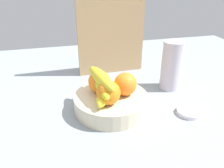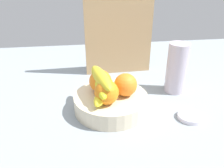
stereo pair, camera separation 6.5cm
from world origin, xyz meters
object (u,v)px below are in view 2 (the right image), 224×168
Objects in this scene: fruit_bowl at (112,102)px; orange_center at (107,92)px; banana_bunch at (102,85)px; jar_lid at (190,116)px; orange_front_right at (100,81)px; orange_front_left at (126,85)px; cutting_board at (119,32)px; thermos_tumbler at (177,68)px.

orange_center reaches higher than fruit_bowl.
banana_bunch is 28.84cm from jar_lid.
fruit_bowl is 3.25× the size of orange_front_right.
orange_front_left is at bearing -5.48° from fruit_bowl.
cutting_board is 1.96× the size of thermos_tumbler.
orange_center is 36.22cm from cutting_board.
orange_front_left is at bearing 157.26° from jar_lid.
orange_front_left is 31.32cm from cutting_board.
cutting_board is 4.63× the size of jar_lid.
cutting_board is (6.90, 29.45, 15.36)cm from fruit_bowl.
banana_bunch is (-0.89, 3.99, 0.57)cm from orange_center.
fruit_bowl reaches higher than jar_lid.
orange_front_left is at bearing -25.70° from orange_front_right.
banana_bunch is at bearing 163.19° from jar_lid.
thermos_tumbler is (28.12, 6.07, 0.28)cm from orange_front_right.
banana_bunch is 32.63cm from cutting_board.
orange_center reaches higher than jar_lid.
cutting_board is at bearing 113.32° from jar_lid.
fruit_bowl is 1.28× the size of thermos_tumbler.
orange_center is (1.14, -7.64, 0.00)cm from orange_front_right.
banana_bunch is at bearing -172.24° from fruit_bowl.
orange_front_right is 0.39× the size of banana_bunch.
thermos_tumbler reaches higher than orange_front_left.
orange_front_right is 0.39× the size of thermos_tumbler.
orange_front_right is 30.11cm from jar_lid.
orange_front_left is at bearing -97.20° from cutting_board.
orange_center is at bearing -153.07° from thermos_tumbler.
orange_front_right is 28.77cm from thermos_tumbler.
orange_front_right is at bearing -113.37° from cutting_board.
thermos_tumbler is (17.88, -20.16, -8.80)cm from cutting_board.
orange_front_left is 7.32cm from banana_bunch.
cutting_board reaches higher than thermos_tumbler.
orange_center is at bearing -116.46° from fruit_bowl.
jar_lid is (26.53, -11.59, -8.25)cm from orange_front_right.
fruit_bowl is at bearing -105.24° from cutting_board.
fruit_bowl is 0.66× the size of cutting_board.
cutting_board reaches higher than orange_front_right.
orange_front_left is (4.21, -0.40, 6.27)cm from fruit_bowl.
jar_lid is (-1.58, -17.66, -8.54)cm from thermos_tumbler.
orange_front_left reaches higher than jar_lid.
orange_front_right is 1.00× the size of orange_center.
fruit_bowl is at bearing 174.52° from orange_front_left.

